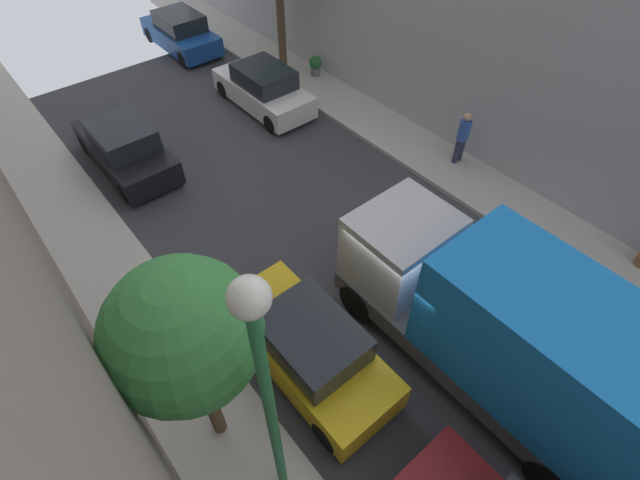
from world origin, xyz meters
name	(u,v)px	position (x,y,z in m)	size (l,w,h in m)	color
ground	(406,310)	(0.00, 0.00, 0.00)	(32.00, 32.00, 0.00)	#38383D
sidewalk_left	(229,445)	(-5.00, 0.00, 0.07)	(2.00, 44.00, 0.15)	#B7B2A8
sidewalk_right	(526,216)	(5.00, 0.00, 0.07)	(2.00, 44.00, 0.15)	#B7B2A8
parked_car_left_3	(308,347)	(-2.70, 0.39, 0.72)	(1.78, 4.20, 1.57)	gold
parked_car_left_4	(125,148)	(-2.70, 9.51, 0.72)	(1.78, 4.20, 1.57)	black
parked_car_right_2	(264,89)	(2.70, 9.72, 0.72)	(1.78, 4.20, 1.57)	white
parked_car_right_3	(181,33)	(2.70, 15.98, 0.72)	(1.78, 4.20, 1.57)	#194799
delivery_truck	(500,326)	(0.00, -2.09, 1.79)	(2.26, 6.60, 3.38)	#4C4C51
pedestrian	(463,136)	(5.41, 2.89, 1.07)	(0.40, 0.36, 1.72)	#2D334C
street_tree_2	(184,335)	(-4.94, 0.38, 3.53)	(2.35, 2.35, 4.58)	brown
potted_plant_1	(315,65)	(5.50, 10.16, 0.58)	(0.50, 0.50, 0.78)	slate
lamp_post	(266,388)	(-4.60, -1.25, 4.02)	(0.44, 0.44, 5.93)	#26723F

